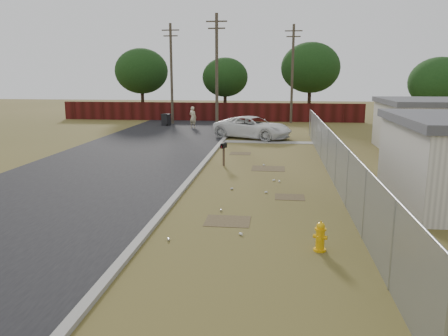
# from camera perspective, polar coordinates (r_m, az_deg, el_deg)

# --- Properties ---
(ground) EXTENTS (120.00, 120.00, 0.00)m
(ground) POSITION_cam_1_polar(r_m,az_deg,el_deg) (18.47, 4.68, -2.01)
(ground) COLOR brown
(ground) RESTS_ON ground
(street) EXTENTS (15.10, 60.00, 0.12)m
(street) POSITION_cam_1_polar(r_m,az_deg,el_deg) (27.35, -8.93, 2.54)
(street) COLOR black
(street) RESTS_ON ground
(chainlink_fence) EXTENTS (0.10, 27.06, 2.02)m
(chainlink_fence) POSITION_cam_1_polar(r_m,az_deg,el_deg) (19.44, 14.07, 0.79)
(chainlink_fence) COLOR #93969B
(chainlink_fence) RESTS_ON ground
(privacy_fence) EXTENTS (30.00, 0.12, 1.80)m
(privacy_fence) POSITION_cam_1_polar(r_m,az_deg,el_deg) (43.56, -1.95, 7.36)
(privacy_fence) COLOR #48100F
(privacy_fence) RESTS_ON ground
(utility_poles) EXTENTS (12.60, 8.24, 9.00)m
(utility_poles) POSITION_cam_1_polar(r_m,az_deg,el_deg) (38.81, 0.50, 12.39)
(utility_poles) COLOR brown
(utility_poles) RESTS_ON ground
(horizon_trees) EXTENTS (33.32, 31.94, 7.78)m
(horizon_trees) POSITION_cam_1_polar(r_m,az_deg,el_deg) (41.46, 7.30, 12.19)
(horizon_trees) COLOR #302015
(horizon_trees) RESTS_ON ground
(fire_hydrant) EXTENTS (0.41, 0.41, 0.81)m
(fire_hydrant) POSITION_cam_1_polar(r_m,az_deg,el_deg) (11.67, 12.45, -8.79)
(fire_hydrant) COLOR #EDAE0C
(fire_hydrant) RESTS_ON ground
(mailbox) EXTENTS (0.30, 0.51, 1.17)m
(mailbox) POSITION_cam_1_polar(r_m,az_deg,el_deg) (21.79, -0.05, 2.68)
(mailbox) COLOR brown
(mailbox) RESTS_ON ground
(pickup_truck) EXTENTS (6.20, 4.71, 1.56)m
(pickup_truck) POSITION_cam_1_polar(r_m,az_deg,el_deg) (31.56, 3.80, 5.32)
(pickup_truck) COLOR white
(pickup_truck) RESTS_ON ground
(pedestrian) EXTENTS (0.79, 0.68, 1.83)m
(pedestrian) POSITION_cam_1_polar(r_m,az_deg,el_deg) (37.64, -4.09, 6.61)
(pedestrian) COLOR beige
(pedestrian) RESTS_ON ground
(trash_bin) EXTENTS (0.88, 0.95, 1.05)m
(trash_bin) POSITION_cam_1_polar(r_m,az_deg,el_deg) (39.76, -7.57, 6.29)
(trash_bin) COLOR black
(trash_bin) RESTS_ON ground
(scattered_litter) EXTENTS (3.14, 10.61, 0.07)m
(scattered_litter) POSITION_cam_1_polar(r_m,az_deg,el_deg) (16.63, 3.15, -3.43)
(scattered_litter) COLOR silver
(scattered_litter) RESTS_ON ground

